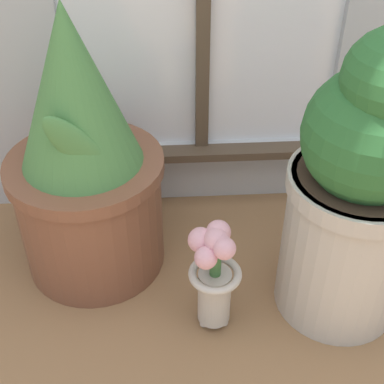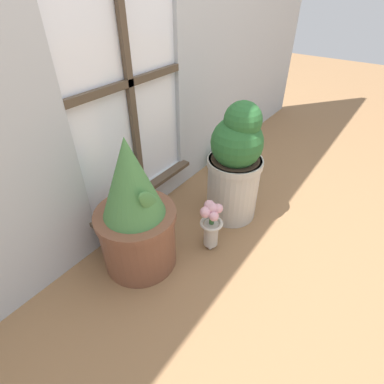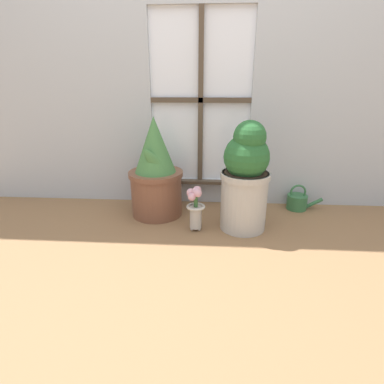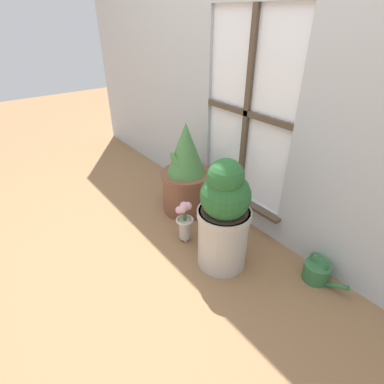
{
  "view_description": "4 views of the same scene",
  "coord_description": "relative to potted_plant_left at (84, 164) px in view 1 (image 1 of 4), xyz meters",
  "views": [
    {
      "loc": [
        -0.11,
        -0.74,
        1.05
      ],
      "look_at": [
        -0.05,
        0.22,
        0.3
      ],
      "focal_mm": 50.0,
      "sensor_mm": 36.0,
      "label": 1
    },
    {
      "loc": [
        -1.0,
        -0.51,
        1.22
      ],
      "look_at": [
        0.0,
        0.23,
        0.3
      ],
      "focal_mm": 28.0,
      "sensor_mm": 36.0,
      "label": 2
    },
    {
      "loc": [
        0.08,
        -1.68,
        0.93
      ],
      "look_at": [
        -0.04,
        0.21,
        0.22
      ],
      "focal_mm": 28.0,
      "sensor_mm": 36.0,
      "label": 3
    },
    {
      "loc": [
        1.3,
        -0.85,
        1.35
      ],
      "look_at": [
        -0.02,
        0.16,
        0.35
      ],
      "focal_mm": 28.0,
      "sensor_mm": 36.0,
      "label": 4
    }
  ],
  "objects": [
    {
      "name": "potted_plant_left",
      "position": [
        0.0,
        0.0,
        0.0
      ],
      "size": [
        0.39,
        0.39,
        0.71
      ],
      "color": "brown",
      "rests_on": "ground_plane"
    },
    {
      "name": "flower_vase",
      "position": [
        0.29,
        -0.24,
        -0.14
      ],
      "size": [
        0.12,
        0.12,
        0.3
      ],
      "color": "#BCB7AD",
      "rests_on": "ground_plane"
    },
    {
      "name": "ground_plane",
      "position": [
        0.3,
        -0.33,
        -0.31
      ],
      "size": [
        10.0,
        10.0,
        0.0
      ],
      "primitive_type": "plane",
      "color": "olive"
    },
    {
      "name": "potted_plant_right",
      "position": [
        0.61,
        -0.18,
        0.04
      ],
      "size": [
        0.31,
        0.31,
        0.71
      ],
      "color": "#B7B2A8",
      "rests_on": "ground_plane"
    }
  ]
}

